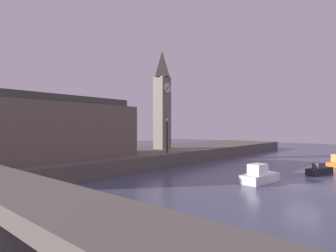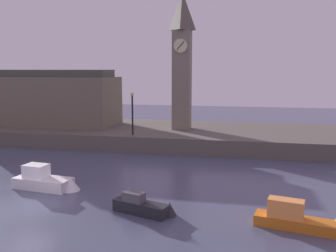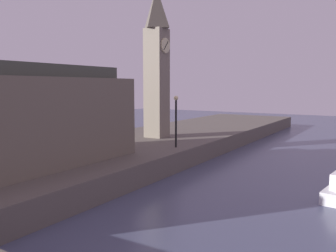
{
  "view_description": "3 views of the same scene",
  "coord_description": "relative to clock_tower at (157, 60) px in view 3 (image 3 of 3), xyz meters",
  "views": [
    {
      "loc": [
        -22.85,
        -6.03,
        4.58
      ],
      "look_at": [
        3.14,
        16.63,
        4.71
      ],
      "focal_mm": 29.12,
      "sensor_mm": 36.0,
      "label": 1
    },
    {
      "loc": [
        11.72,
        -18.05,
        7.69
      ],
      "look_at": [
        5.15,
        14.24,
        2.61
      ],
      "focal_mm": 39.41,
      "sensor_mm": 36.0,
      "label": 2
    },
    {
      "loc": [
        -22.67,
        1.2,
        6.34
      ],
      "look_at": [
        -0.35,
        14.93,
        3.39
      ],
      "focal_mm": 38.23,
      "sensor_mm": 36.0,
      "label": 3
    }
  ],
  "objects": [
    {
      "name": "far_embankment",
      "position": [
        -5.49,
        0.24,
        -7.96
      ],
      "size": [
        70.0,
        12.0,
        1.5
      ],
      "primitive_type": "cube",
      "color": "#5B544C",
      "rests_on": "ground"
    },
    {
      "name": "clock_tower",
      "position": [
        0.0,
        0.0,
        0.0
      ],
      "size": [
        1.99,
        2.05,
        13.86
      ],
      "color": "slate",
      "rests_on": "far_embankment"
    },
    {
      "name": "streetlamp",
      "position": [
        -4.01,
        -4.44,
        -4.68
      ],
      "size": [
        0.36,
        0.36,
        4.08
      ],
      "color": "black",
      "rests_on": "far_embankment"
    }
  ]
}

